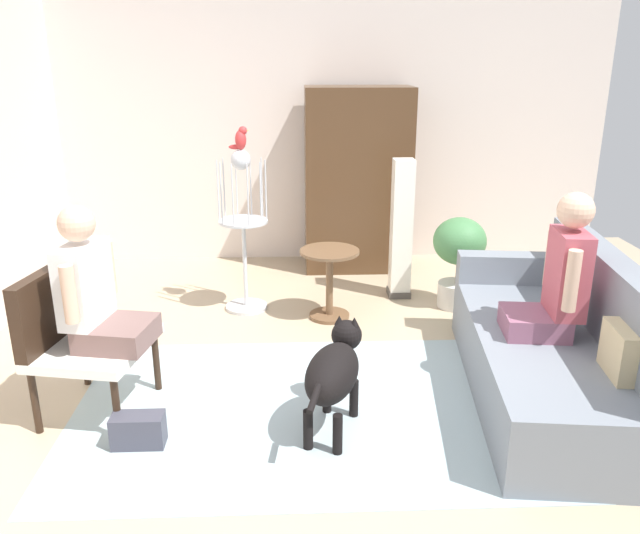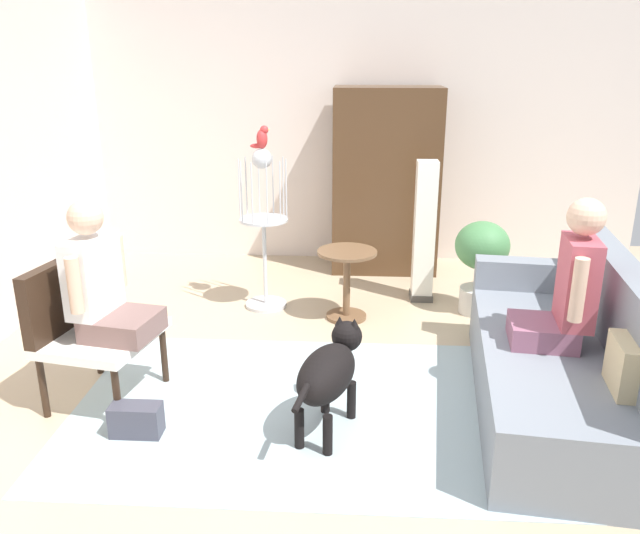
% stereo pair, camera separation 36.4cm
% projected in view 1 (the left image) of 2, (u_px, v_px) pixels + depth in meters
% --- Properties ---
extents(ground_plane, '(7.30, 7.30, 0.00)m').
position_uv_depth(ground_plane, '(343.00, 399.00, 4.09)').
color(ground_plane, tan).
extents(back_wall, '(5.95, 0.12, 2.86)m').
position_uv_depth(back_wall, '(321.00, 124.00, 6.57)').
color(back_wall, silver).
rests_on(back_wall, ground).
extents(area_rug, '(2.99, 1.92, 0.01)m').
position_uv_depth(area_rug, '(314.00, 408.00, 3.97)').
color(area_rug, '#9EB2B7').
rests_on(area_rug, ground).
extents(couch, '(1.13, 2.19, 0.94)m').
position_uv_depth(couch, '(555.00, 350.00, 4.04)').
color(couch, slate).
rests_on(couch, ground).
extents(armchair, '(0.72, 0.78, 0.91)m').
position_uv_depth(armchair, '(74.00, 330.00, 3.81)').
color(armchair, black).
rests_on(armchair, ground).
extents(person_on_couch, '(0.48, 0.51, 0.90)m').
position_uv_depth(person_on_couch, '(559.00, 278.00, 3.86)').
color(person_on_couch, '#865269').
extents(person_on_armchair, '(0.53, 0.54, 0.85)m').
position_uv_depth(person_on_armchair, '(94.00, 292.00, 3.71)').
color(person_on_armchair, '#735651').
extents(round_end_table, '(0.49, 0.49, 0.59)m').
position_uv_depth(round_end_table, '(330.00, 277.00, 5.24)').
color(round_end_table, brown).
rests_on(round_end_table, ground).
extents(dog, '(0.45, 0.86, 0.60)m').
position_uv_depth(dog, '(334.00, 370.00, 3.65)').
color(dog, black).
rests_on(dog, ground).
extents(bird_cage_stand, '(0.41, 0.41, 1.38)m').
position_uv_depth(bird_cage_stand, '(243.00, 229.00, 5.31)').
color(bird_cage_stand, silver).
rests_on(bird_cage_stand, ground).
extents(parrot, '(0.17, 0.10, 0.19)m').
position_uv_depth(parrot, '(241.00, 139.00, 5.07)').
color(parrot, red).
rests_on(parrot, bird_cage_stand).
extents(potted_plant, '(0.45, 0.45, 0.80)m').
position_uv_depth(potted_plant, '(459.00, 253.00, 5.43)').
color(potted_plant, beige).
rests_on(potted_plant, ground).
extents(column_lamp, '(0.20, 0.20, 1.26)m').
position_uv_depth(column_lamp, '(401.00, 230.00, 5.64)').
color(column_lamp, '#4C4742').
rests_on(column_lamp, ground).
extents(armoire_cabinet, '(1.04, 0.56, 1.82)m').
position_uv_depth(armoire_cabinet, '(357.00, 180.00, 6.36)').
color(armoire_cabinet, '#4C331E').
rests_on(armoire_cabinet, ground).
extents(handbag, '(0.29, 0.14, 0.19)m').
position_uv_depth(handbag, '(138.00, 430.00, 3.57)').
color(handbag, '#3F3F4C').
rests_on(handbag, ground).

